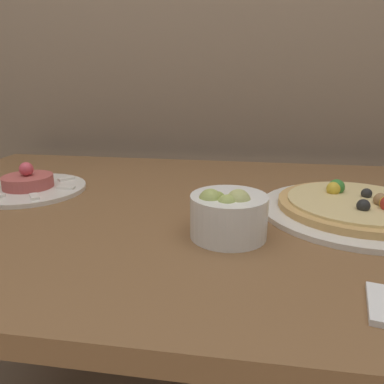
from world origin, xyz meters
name	(u,v)px	position (x,y,z in m)	size (l,w,h in m)	color
dining_table	(215,248)	(0.00, 0.43, 0.69)	(1.47, 0.87, 0.79)	brown
pizza_plate	(357,207)	(0.28, 0.43, 0.80)	(0.37, 0.37, 0.05)	silver
tartare_plate	(29,186)	(-0.44, 0.47, 0.80)	(0.26, 0.26, 0.07)	silver
small_bowl	(228,214)	(0.03, 0.28, 0.83)	(0.13, 0.13, 0.09)	white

